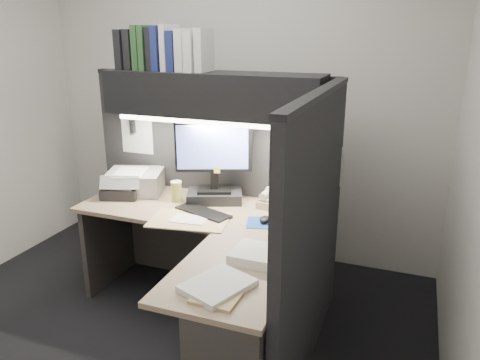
% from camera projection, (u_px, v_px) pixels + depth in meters
% --- Properties ---
extents(floor, '(3.50, 3.50, 0.00)m').
position_uv_depth(floor, '(152.00, 339.00, 3.05)').
color(floor, black).
rests_on(floor, ground).
extents(wall_back, '(3.50, 0.04, 2.70)m').
position_uv_depth(wall_back, '(235.00, 100.00, 3.97)').
color(wall_back, silver).
rests_on(wall_back, floor).
extents(partition_back, '(1.90, 0.06, 1.60)m').
position_uv_depth(partition_back, '(212.00, 182.00, 3.62)').
color(partition_back, black).
rests_on(partition_back, floor).
extents(partition_right, '(0.06, 1.50, 1.60)m').
position_uv_depth(partition_right, '(312.00, 239.00, 2.63)').
color(partition_right, black).
rests_on(partition_right, floor).
extents(desk, '(1.70, 1.53, 0.73)m').
position_uv_depth(desk, '(210.00, 292.00, 2.77)').
color(desk, '#937B5D').
rests_on(desk, floor).
extents(overhead_shelf, '(1.55, 0.34, 0.30)m').
position_uv_depth(overhead_shelf, '(212.00, 94.00, 3.21)').
color(overhead_shelf, black).
rests_on(overhead_shelf, partition_back).
extents(task_light_tube, '(1.32, 0.04, 0.04)m').
position_uv_depth(task_light_tube, '(204.00, 122.00, 3.14)').
color(task_light_tube, white).
rests_on(task_light_tube, overhead_shelf).
extents(monitor, '(0.52, 0.37, 0.59)m').
position_uv_depth(monitor, '(214.00, 171.00, 3.34)').
color(monitor, black).
rests_on(monitor, desk).
extents(keyboard, '(0.44, 0.27, 0.02)m').
position_uv_depth(keyboard, '(203.00, 212.00, 3.18)').
color(keyboard, black).
rests_on(keyboard, desk).
extents(mousepad, '(0.26, 0.25, 0.00)m').
position_uv_depth(mousepad, '(264.00, 223.00, 3.03)').
color(mousepad, navy).
rests_on(mousepad, desk).
extents(mouse, '(0.07, 0.11, 0.04)m').
position_uv_depth(mouse, '(265.00, 219.00, 3.03)').
color(mouse, black).
rests_on(mouse, mousepad).
extents(telephone, '(0.24, 0.25, 0.09)m').
position_uv_depth(telephone, '(276.00, 200.00, 3.30)').
color(telephone, '#BCAA91').
rests_on(telephone, desk).
extents(coffee_cup, '(0.08, 0.08, 0.14)m').
position_uv_depth(coffee_cup, '(177.00, 192.00, 3.39)').
color(coffee_cup, '#D0C553').
rests_on(coffee_cup, desk).
extents(printer, '(0.50, 0.46, 0.16)m').
position_uv_depth(printer, '(135.00, 182.00, 3.59)').
color(printer, '#9B9DA1').
rests_on(printer, desk).
extents(notebook_stack, '(0.32, 0.29, 0.08)m').
position_uv_depth(notebook_stack, '(121.00, 192.00, 3.50)').
color(notebook_stack, black).
rests_on(notebook_stack, desk).
extents(open_folder, '(0.56, 0.41, 0.01)m').
position_uv_depth(open_folder, '(189.00, 220.00, 3.06)').
color(open_folder, tan).
rests_on(open_folder, desk).
extents(paper_stack_a, '(0.29, 0.25, 0.06)m').
position_uv_depth(paper_stack_a, '(260.00, 255.00, 2.54)').
color(paper_stack_a, white).
rests_on(paper_stack_a, desk).
extents(paper_stack_b, '(0.35, 0.39, 0.03)m').
position_uv_depth(paper_stack_b, '(218.00, 286.00, 2.26)').
color(paper_stack_b, white).
rests_on(paper_stack_b, desk).
extents(manila_stack, '(0.22, 0.28, 0.02)m').
position_uv_depth(manila_stack, '(220.00, 292.00, 2.22)').
color(manila_stack, tan).
rests_on(manila_stack, desk).
extents(binder_row, '(0.67, 0.25, 0.31)m').
position_uv_depth(binder_row, '(163.00, 49.00, 3.25)').
color(binder_row, black).
rests_on(binder_row, overhead_shelf).
extents(pinned_papers, '(1.76, 1.31, 0.51)m').
position_uv_depth(pinned_papers, '(243.00, 168.00, 3.08)').
color(pinned_papers, white).
rests_on(pinned_papers, partition_back).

